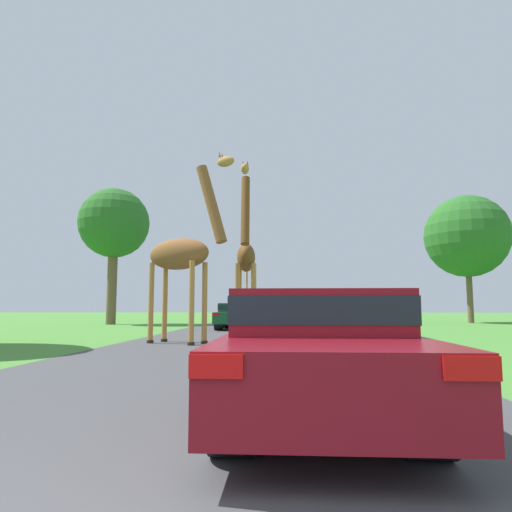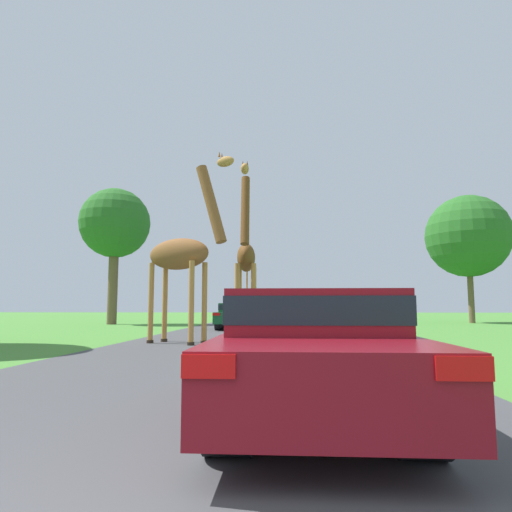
# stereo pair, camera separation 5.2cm
# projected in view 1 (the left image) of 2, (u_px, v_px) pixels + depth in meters

# --- Properties ---
(road) EXTENTS (7.43, 120.00, 0.00)m
(road) POSITION_uv_depth(u_px,v_px,m) (267.00, 322.00, 30.66)
(road) COLOR #424244
(road) RESTS_ON ground
(giraffe_near_road) EXTENTS (0.79, 2.89, 5.48)m
(giraffe_near_road) POSITION_uv_depth(u_px,v_px,m) (246.00, 259.00, 14.79)
(giraffe_near_road) COLOR #B77F3D
(giraffe_near_road) RESTS_ON ground
(giraffe_companion) EXTENTS (2.91, 1.75, 5.49)m
(giraffe_companion) POSITION_uv_depth(u_px,v_px,m) (183.00, 253.00, 13.44)
(giraffe_companion) COLOR #B77F3D
(giraffe_companion) RESTS_ON ground
(car_lead_maroon) EXTENTS (1.71, 4.14, 1.22)m
(car_lead_maroon) POSITION_uv_depth(u_px,v_px,m) (316.00, 347.00, 4.56)
(car_lead_maroon) COLOR maroon
(car_lead_maroon) RESTS_ON ground
(car_queue_right) EXTENTS (1.82, 3.97, 1.22)m
(car_queue_right) POSITION_uv_depth(u_px,v_px,m) (237.00, 315.00, 21.72)
(car_queue_right) COLOR #144C28
(car_queue_right) RESTS_ON ground
(car_queue_left) EXTENTS (1.94, 4.21, 1.44)m
(car_queue_left) POSITION_uv_depth(u_px,v_px,m) (307.00, 314.00, 18.15)
(car_queue_left) COLOR silver
(car_queue_left) RESTS_ON ground
(car_far_ahead) EXTENTS (1.82, 4.43, 1.47)m
(car_far_ahead) POSITION_uv_depth(u_px,v_px,m) (288.00, 311.00, 29.92)
(car_far_ahead) COLOR black
(car_far_ahead) RESTS_ON ground
(tree_left_edge) EXTENTS (5.42, 5.42, 8.41)m
(tree_left_edge) POSITION_uv_depth(u_px,v_px,m) (467.00, 236.00, 30.17)
(tree_left_edge) COLOR brown
(tree_left_edge) RESTS_ON ground
(tree_centre_back) EXTENTS (4.27, 4.27, 8.31)m
(tree_centre_back) POSITION_uv_depth(u_px,v_px,m) (114.00, 224.00, 28.00)
(tree_centre_back) COLOR brown
(tree_centre_back) RESTS_ON ground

